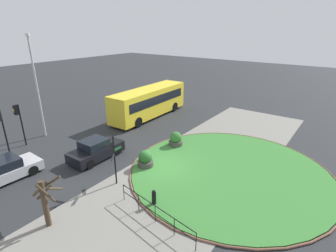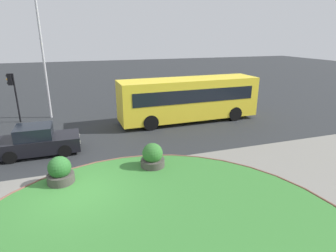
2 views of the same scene
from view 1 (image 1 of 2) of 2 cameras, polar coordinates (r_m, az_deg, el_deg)
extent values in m
plane|color=#282B2D|center=(17.94, -1.37, -9.03)|extent=(120.00, 120.00, 0.00)
cube|color=gray|center=(16.95, 4.21, -10.99)|extent=(32.00, 7.94, 0.02)
cylinder|color=#387A33|center=(17.89, 13.23, -9.55)|extent=(12.80, 12.80, 0.10)
torus|color=brown|center=(17.89, 13.23, -9.53)|extent=(13.11, 13.11, 0.11)
cylinder|color=black|center=(15.81, -11.53, -7.57)|extent=(0.09, 0.09, 3.05)
sphere|color=black|center=(15.14, -11.96, -2.31)|extent=(0.10, 0.10, 0.10)
cube|color=black|center=(15.06, -12.71, -4.07)|extent=(0.59, 0.10, 0.15)
cube|color=black|center=(15.53, -12.90, -4.20)|extent=(0.23, 0.56, 0.15)
cube|color=#195128|center=(15.69, -10.91, -4.87)|extent=(0.54, 0.06, 0.15)
cube|color=black|center=(15.30, -12.01, -6.79)|extent=(0.57, 0.37, 0.15)
cube|color=#195128|center=(16.07, -11.72, -6.65)|extent=(0.39, 0.52, 0.15)
cylinder|color=black|center=(14.41, -3.08, -15.61)|extent=(0.24, 0.24, 0.77)
sphere|color=black|center=(14.16, -3.12, -14.22)|extent=(0.23, 0.23, 0.23)
cube|color=black|center=(13.00, -2.86, -17.02)|extent=(0.78, 4.99, 0.03)
cube|color=black|center=(13.27, -2.83, -18.50)|extent=(0.78, 4.99, 0.03)
cylinder|color=black|center=(14.89, -9.64, -14.09)|extent=(0.04, 0.04, 0.97)
cylinder|color=black|center=(14.06, -6.46, -16.27)|extent=(0.04, 0.04, 0.97)
cylinder|color=black|center=(13.30, -2.82, -18.66)|extent=(0.04, 0.04, 0.97)
cylinder|color=black|center=(12.62, 1.36, -21.23)|extent=(0.04, 0.04, 0.97)
cylinder|color=black|center=(12.04, 6.15, -23.95)|extent=(0.04, 0.04, 0.97)
cube|color=yellow|center=(27.38, -4.15, 5.36)|extent=(9.81, 2.60, 2.73)
cube|color=black|center=(28.04, -6.12, 6.47)|extent=(8.59, 0.20, 0.88)
cube|color=black|center=(26.56, -2.12, 5.76)|extent=(8.59, 0.20, 0.88)
cube|color=black|center=(31.18, 1.52, 7.59)|extent=(0.06, 1.97, 1.10)
cube|color=black|center=(30.97, 1.54, 9.40)|extent=(0.05, 1.32, 0.28)
cylinder|color=black|center=(30.71, -2.05, 4.92)|extent=(1.01, 0.32, 1.00)
cylinder|color=black|center=(29.50, 1.39, 4.25)|extent=(1.01, 0.32, 1.00)
cylinder|color=black|center=(26.21, -10.24, 1.75)|extent=(1.01, 0.32, 1.00)
cylinder|color=black|center=(24.78, -6.61, 0.82)|extent=(1.01, 0.32, 1.00)
cube|color=#B7B7BC|center=(19.33, -31.88, -8.48)|extent=(4.01, 1.96, 0.63)
cube|color=black|center=(19.04, -32.66, -7.05)|extent=(1.96, 1.68, 0.56)
cube|color=#EAEACC|center=(20.40, -27.37, -6.02)|extent=(0.03, 0.20, 0.12)
cube|color=#EAEACC|center=(19.47, -25.92, -7.02)|extent=(0.03, 0.20, 0.12)
cylinder|color=black|center=(20.48, -29.53, -6.96)|extent=(0.65, 0.24, 0.64)
cylinder|color=black|center=(19.06, -27.43, -8.60)|extent=(0.65, 0.24, 0.64)
cube|color=black|center=(19.54, -15.36, -5.40)|extent=(3.99, 1.77, 0.73)
cube|color=black|center=(19.17, -15.91, -3.76)|extent=(1.73, 1.55, 0.61)
cube|color=#EAEACC|center=(21.05, -12.12, -3.04)|extent=(0.02, 0.20, 0.12)
cube|color=#EAEACC|center=(20.34, -10.10, -3.76)|extent=(0.02, 0.20, 0.12)
cylinder|color=black|center=(20.89, -14.11, -4.17)|extent=(0.64, 0.22, 0.64)
cylinder|color=black|center=(19.79, -11.08, -5.37)|extent=(0.64, 0.22, 0.64)
cylinder|color=black|center=(19.58, -19.57, -6.55)|extent=(0.64, 0.22, 0.64)
cylinder|color=black|center=(18.41, -16.66, -8.01)|extent=(0.64, 0.22, 0.64)
cylinder|color=black|center=(23.46, -29.25, 0.15)|extent=(0.11, 0.11, 3.41)
cube|color=black|center=(23.03, -30.30, 3.07)|extent=(0.28, 0.28, 0.78)
sphere|color=black|center=(22.92, -30.76, 3.55)|extent=(0.16, 0.16, 0.16)
sphere|color=#F2A519|center=(22.98, -30.65, 2.97)|extent=(0.16, 0.16, 0.16)
sphere|color=black|center=(23.05, -30.53, 2.40)|extent=(0.16, 0.16, 0.16)
cylinder|color=black|center=(22.60, -32.09, -1.14)|extent=(0.11, 0.11, 3.40)
cylinder|color=#B7B7BC|center=(24.16, -26.64, 7.18)|extent=(0.16, 0.16, 8.25)
cylinder|color=silver|center=(23.68, -28.36, 17.16)|extent=(0.32, 0.32, 0.22)
cylinder|color=#47423D|center=(20.88, 1.67, -3.83)|extent=(1.10, 1.10, 0.43)
sphere|color=#33702D|center=(20.67, 1.69, -2.53)|extent=(0.93, 0.93, 0.93)
cylinder|color=#47423D|center=(17.95, -4.93, -8.24)|extent=(1.08, 1.08, 0.46)
sphere|color=#286028|center=(17.70, -4.99, -6.74)|extent=(0.92, 0.92, 0.92)
cylinder|color=#423323|center=(13.90, -25.29, -15.15)|extent=(0.26, 0.26, 2.46)
cylinder|color=#423323|center=(13.20, -23.45, -12.45)|extent=(1.10, 0.84, 0.92)
cylinder|color=#423323|center=(13.95, -25.45, -12.94)|extent=(0.68, 0.52, 0.67)
cylinder|color=#423323|center=(13.24, -25.19, -13.18)|extent=(0.76, 0.18, 1.26)
cylinder|color=#423323|center=(13.83, -26.16, -12.19)|extent=(0.77, 0.28, 0.57)
cylinder|color=#423323|center=(14.05, -24.85, -11.52)|extent=(0.96, 1.09, 0.93)
camera|label=2|loc=(13.06, 37.43, 2.77)|focal=29.75mm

